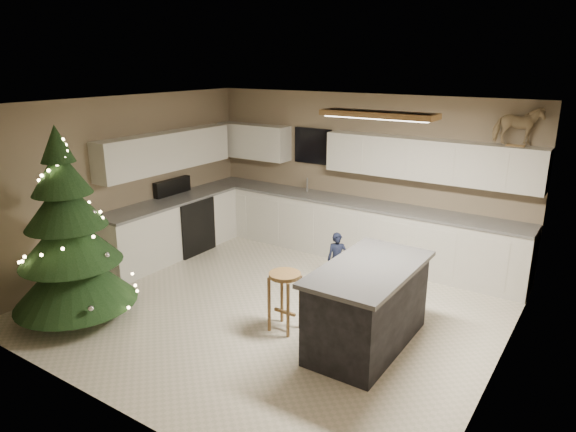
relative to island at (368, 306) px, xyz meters
The scene contains 8 objects.
ground_plane 1.50m from the island, behind, with size 5.50×5.50×0.00m, color #BEB8A4.
room_shell 1.89m from the island, behind, with size 5.52×5.02×2.61m.
cabinetry 2.97m from the island, 141.87° to the left, with size 5.50×3.20×2.00m.
island is the anchor object (origin of this frame).
bar_stool 0.99m from the island, 166.66° to the right, with size 0.38×0.38×0.72m.
christmas_tree 3.60m from the island, 156.42° to the right, with size 1.51×1.45×2.41m.
toddler 1.61m from the island, 130.47° to the left, with size 0.28×0.19×0.78m, color black.
rocking_horse 3.20m from the island, 70.48° to the left, with size 0.65×0.45×0.52m.
Camera 1 is at (3.52, -4.97, 3.09)m, focal length 32.00 mm.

